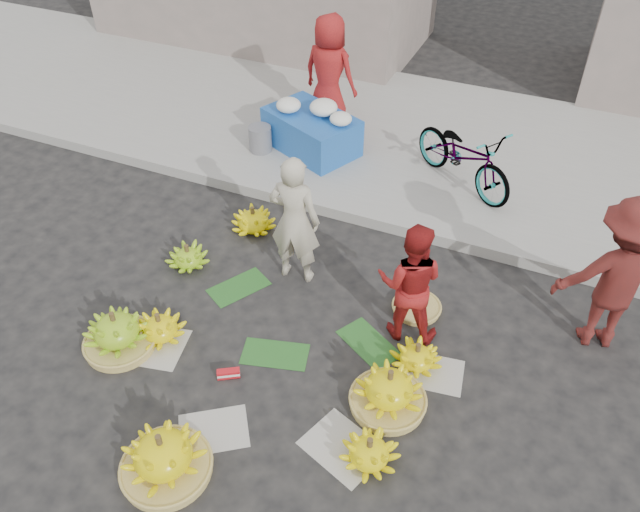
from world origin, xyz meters
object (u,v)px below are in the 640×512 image
at_px(bicycle, 464,155).
at_px(banana_bunch_0, 160,327).
at_px(banana_bunch_4, 389,391).
at_px(flower_table, 312,129).
at_px(vendor_cream, 295,221).

bearing_deg(bicycle, banana_bunch_0, -175.97).
xyz_separation_m(banana_bunch_4, flower_table, (-2.40, 3.67, 0.22)).
relative_size(banana_bunch_0, bicycle, 0.38).
bearing_deg(vendor_cream, banana_bunch_0, 53.24).
xyz_separation_m(banana_bunch_0, flower_table, (-0.03, 3.79, 0.29)).
bearing_deg(bicycle, flower_table, 122.27).
height_order(vendor_cream, flower_table, vendor_cream).
distance_m(banana_bunch_0, flower_table, 3.80).
relative_size(banana_bunch_0, flower_table, 0.43).
xyz_separation_m(vendor_cream, flower_table, (-0.88, 2.40, -0.34)).
distance_m(banana_bunch_4, bicycle, 3.65).
relative_size(banana_bunch_4, bicycle, 0.42).
relative_size(banana_bunch_0, banana_bunch_4, 0.91).
height_order(banana_bunch_4, bicycle, bicycle).
bearing_deg(vendor_cream, bicycle, -123.69).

